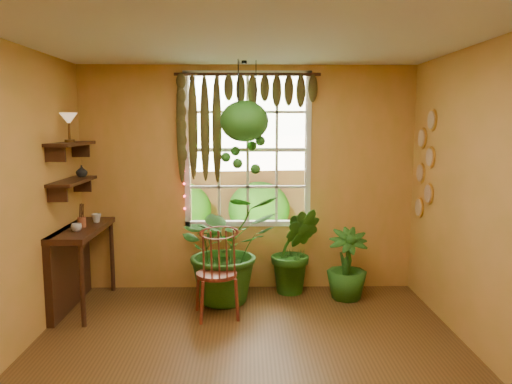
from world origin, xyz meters
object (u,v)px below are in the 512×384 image
at_px(windsor_chair, 217,286).
at_px(counter_ledge, 73,258).
at_px(potted_plant_mid, 295,251).
at_px(hanging_basket, 244,127).
at_px(potted_plant_left, 226,248).

bearing_deg(windsor_chair, counter_ledge, 156.47).
bearing_deg(potted_plant_mid, hanging_basket, -165.58).
bearing_deg(potted_plant_mid, windsor_chair, -140.14).
height_order(windsor_chair, potted_plant_mid, windsor_chair).
bearing_deg(hanging_basket, potted_plant_left, -154.34).
bearing_deg(counter_ledge, potted_plant_mid, 9.66).
relative_size(counter_ledge, potted_plant_mid, 1.16).
xyz_separation_m(counter_ledge, windsor_chair, (1.59, -0.31, -0.22)).
distance_m(counter_ledge, potted_plant_left, 1.68).
height_order(counter_ledge, potted_plant_mid, potted_plant_mid).
bearing_deg(windsor_chair, potted_plant_left, 68.36).
relative_size(potted_plant_left, hanging_basket, 0.99).
bearing_deg(potted_plant_left, hanging_basket, 25.66).
height_order(counter_ledge, windsor_chair, windsor_chair).
distance_m(windsor_chair, hanging_basket, 1.76).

